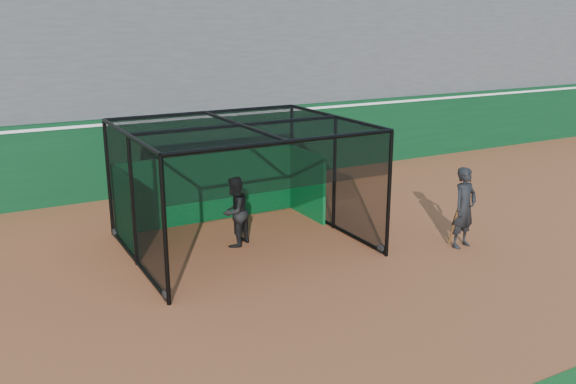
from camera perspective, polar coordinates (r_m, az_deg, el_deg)
ground at (r=13.20m, az=1.66°, el=-8.33°), size 120.00×120.00×0.00m
outfield_wall at (r=20.26m, az=-10.57°, el=3.85°), size 50.00×0.50×2.50m
grandstand at (r=23.48m, az=-13.97°, el=13.12°), size 50.00×7.85×8.95m
batting_cage at (r=14.81m, az=-4.35°, el=0.51°), size 5.42×4.71×3.01m
batter at (r=14.96m, az=-5.02°, el=-1.85°), size 1.07×1.02×1.75m
on_deck_player at (r=15.40m, az=16.16°, el=-1.43°), size 0.80×0.60×2.00m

